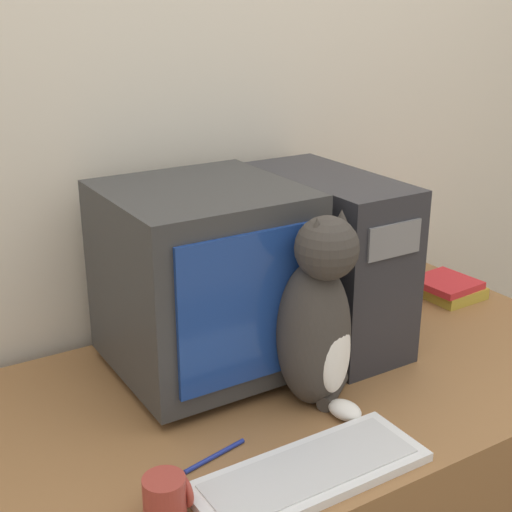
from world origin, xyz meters
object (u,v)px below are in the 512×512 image
keyboard (310,472)px  mug (166,498)px  computer_tower (328,258)px  cat (318,320)px  pen (215,456)px  crt_monitor (204,279)px  book_stack (448,288)px

keyboard → mug: (-0.26, 0.04, 0.03)m
computer_tower → keyboard: bearing=-129.5°
computer_tower → cat: size_ratio=1.09×
mug → pen: bearing=34.6°
keyboard → pen: size_ratio=3.13×
cat → mug: 0.47m
cat → crt_monitor: bearing=103.5°
crt_monitor → pen: crt_monitor is taller
pen → mug: bearing=-145.4°
crt_monitor → cat: crt_monitor is taller
crt_monitor → keyboard: crt_monitor is taller
keyboard → book_stack: bearing=29.3°
book_stack → mug: 1.16m
crt_monitor → book_stack: bearing=0.6°
cat → book_stack: bearing=8.1°
pen → mug: mug is taller
crt_monitor → book_stack: size_ratio=2.49×
cat → pen: cat is taller
computer_tower → keyboard: size_ratio=1.04×
crt_monitor → mug: (-0.29, -0.41, -0.18)m
cat → book_stack: (0.66, 0.26, -0.17)m
computer_tower → mug: computer_tower is taller
crt_monitor → computer_tower: crt_monitor is taller
cat → mug: bearing=-173.0°
crt_monitor → pen: size_ratio=3.06×
computer_tower → mug: 0.77m
computer_tower → keyboard: (-0.36, -0.44, -0.20)m
crt_monitor → mug: size_ratio=5.51×
keyboard → crt_monitor: bearing=86.7°
book_stack → crt_monitor: bearing=-179.4°
computer_tower → mug: (-0.63, -0.40, -0.17)m
computer_tower → pen: 0.61m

